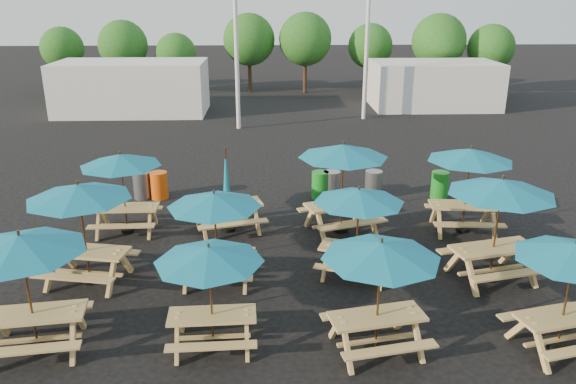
{
  "coord_description": "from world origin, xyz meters",
  "views": [
    {
      "loc": [
        -0.5,
        -13.16,
        6.34
      ],
      "look_at": [
        0.0,
        1.5,
        1.1
      ],
      "focal_mm": 35.0,
      "sensor_mm": 36.0,
      "label": 1
    }
  ],
  "objects_px": {
    "picnic_unit_5": "(227,197)",
    "picnic_unit_9": "(574,257)",
    "picnic_unit_6": "(381,256)",
    "waste_bin_2": "(320,185)",
    "picnic_unit_1": "(79,197)",
    "waste_bin_1": "(159,185)",
    "waste_bin_4": "(373,184)",
    "picnic_unit_0": "(21,250)",
    "picnic_unit_2": "(121,164)",
    "picnic_unit_8": "(343,155)",
    "picnic_unit_3": "(209,260)",
    "waste_bin_5": "(440,185)",
    "waste_bin_3": "(332,185)",
    "picnic_unit_10": "(501,192)",
    "waste_bin_0": "(142,185)",
    "picnic_unit_4": "(214,205)",
    "picnic_unit_7": "(359,200)",
    "picnic_unit_11": "(470,159)"
  },
  "relations": [
    {
      "from": "picnic_unit_3",
      "to": "picnic_unit_5",
      "type": "bearing_deg",
      "value": 88.32
    },
    {
      "from": "picnic_unit_4",
      "to": "waste_bin_1",
      "type": "xyz_separation_m",
      "value": [
        -2.35,
        5.67,
        -1.47
      ]
    },
    {
      "from": "waste_bin_2",
      "to": "picnic_unit_8",
      "type": "bearing_deg",
      "value": -82.89
    },
    {
      "from": "picnic_unit_9",
      "to": "waste_bin_0",
      "type": "height_order",
      "value": "picnic_unit_9"
    },
    {
      "from": "picnic_unit_7",
      "to": "picnic_unit_0",
      "type": "bearing_deg",
      "value": -137.79
    },
    {
      "from": "waste_bin_1",
      "to": "waste_bin_4",
      "type": "height_order",
      "value": "same"
    },
    {
      "from": "picnic_unit_10",
      "to": "picnic_unit_4",
      "type": "bearing_deg",
      "value": 166.01
    },
    {
      "from": "picnic_unit_9",
      "to": "waste_bin_0",
      "type": "bearing_deg",
      "value": 124.36
    },
    {
      "from": "picnic_unit_7",
      "to": "picnic_unit_8",
      "type": "height_order",
      "value": "picnic_unit_8"
    },
    {
      "from": "picnic_unit_0",
      "to": "waste_bin_0",
      "type": "xyz_separation_m",
      "value": [
        0.24,
        8.23,
        -1.63
      ]
    },
    {
      "from": "picnic_unit_0",
      "to": "picnic_unit_8",
      "type": "relative_size",
      "value": 0.83
    },
    {
      "from": "picnic_unit_1",
      "to": "picnic_unit_9",
      "type": "bearing_deg",
      "value": -6.37
    },
    {
      "from": "picnic_unit_0",
      "to": "picnic_unit_3",
      "type": "relative_size",
      "value": 1.23
    },
    {
      "from": "picnic_unit_5",
      "to": "picnic_unit_8",
      "type": "height_order",
      "value": "picnic_unit_8"
    },
    {
      "from": "picnic_unit_8",
      "to": "waste_bin_4",
      "type": "height_order",
      "value": "picnic_unit_8"
    },
    {
      "from": "picnic_unit_0",
      "to": "picnic_unit_2",
      "type": "relative_size",
      "value": 1.13
    },
    {
      "from": "picnic_unit_9",
      "to": "waste_bin_0",
      "type": "xyz_separation_m",
      "value": [
        -9.51,
        8.55,
        -1.47
      ]
    },
    {
      "from": "picnic_unit_6",
      "to": "waste_bin_0",
      "type": "xyz_separation_m",
      "value": [
        -6.09,
        8.45,
        -1.51
      ]
    },
    {
      "from": "waste_bin_2",
      "to": "picnic_unit_10",
      "type": "bearing_deg",
      "value": -58.18
    },
    {
      "from": "picnic_unit_6",
      "to": "picnic_unit_3",
      "type": "bearing_deg",
      "value": 164.12
    },
    {
      "from": "waste_bin_1",
      "to": "picnic_unit_6",
      "type": "bearing_deg",
      "value": -56.7
    },
    {
      "from": "picnic_unit_1",
      "to": "picnic_unit_11",
      "type": "xyz_separation_m",
      "value": [
        9.59,
        2.61,
        0.0
      ]
    },
    {
      "from": "picnic_unit_4",
      "to": "waste_bin_4",
      "type": "distance_m",
      "value": 7.37
    },
    {
      "from": "picnic_unit_0",
      "to": "waste_bin_5",
      "type": "bearing_deg",
      "value": 30.83
    },
    {
      "from": "waste_bin_1",
      "to": "waste_bin_5",
      "type": "bearing_deg",
      "value": -1.82
    },
    {
      "from": "picnic_unit_5",
      "to": "waste_bin_4",
      "type": "relative_size",
      "value": 2.74
    },
    {
      "from": "picnic_unit_9",
      "to": "picnic_unit_8",
      "type": "bearing_deg",
      "value": 107.41
    },
    {
      "from": "picnic_unit_5",
      "to": "waste_bin_3",
      "type": "relative_size",
      "value": 2.74
    },
    {
      "from": "waste_bin_1",
      "to": "waste_bin_3",
      "type": "distance_m",
      "value": 5.59
    },
    {
      "from": "picnic_unit_3",
      "to": "waste_bin_3",
      "type": "relative_size",
      "value": 2.35
    },
    {
      "from": "picnic_unit_0",
      "to": "waste_bin_0",
      "type": "distance_m",
      "value": 8.39
    },
    {
      "from": "picnic_unit_3",
      "to": "waste_bin_4",
      "type": "xyz_separation_m",
      "value": [
        4.48,
        8.07,
        -1.38
      ]
    },
    {
      "from": "waste_bin_0",
      "to": "waste_bin_5",
      "type": "relative_size",
      "value": 1.0
    },
    {
      "from": "picnic_unit_0",
      "to": "picnic_unit_2",
      "type": "bearing_deg",
      "value": 78.15
    },
    {
      "from": "picnic_unit_1",
      "to": "waste_bin_2",
      "type": "height_order",
      "value": "picnic_unit_1"
    },
    {
      "from": "picnic_unit_11",
      "to": "waste_bin_3",
      "type": "xyz_separation_m",
      "value": [
        -3.38,
        2.85,
        -1.66
      ]
    },
    {
      "from": "picnic_unit_0",
      "to": "waste_bin_0",
      "type": "relative_size",
      "value": 2.89
    },
    {
      "from": "picnic_unit_4",
      "to": "picnic_unit_1",
      "type": "bearing_deg",
      "value": -179.5
    },
    {
      "from": "picnic_unit_2",
      "to": "picnic_unit_6",
      "type": "relative_size",
      "value": 0.9
    },
    {
      "from": "waste_bin_1",
      "to": "waste_bin_3",
      "type": "xyz_separation_m",
      "value": [
        5.59,
        -0.11,
        0.0
      ]
    },
    {
      "from": "picnic_unit_5",
      "to": "picnic_unit_9",
      "type": "height_order",
      "value": "picnic_unit_5"
    },
    {
      "from": "waste_bin_0",
      "to": "picnic_unit_3",
      "type": "bearing_deg",
      "value": -69.73
    },
    {
      "from": "picnic_unit_3",
      "to": "picnic_unit_7",
      "type": "distance_m",
      "value": 4.13
    },
    {
      "from": "picnic_unit_6",
      "to": "waste_bin_2",
      "type": "height_order",
      "value": "picnic_unit_6"
    },
    {
      "from": "picnic_unit_10",
      "to": "waste_bin_5",
      "type": "distance_m",
      "value": 5.75
    },
    {
      "from": "picnic_unit_2",
      "to": "picnic_unit_11",
      "type": "height_order",
      "value": "picnic_unit_11"
    },
    {
      "from": "picnic_unit_0",
      "to": "waste_bin_1",
      "type": "bearing_deg",
      "value": 76.57
    },
    {
      "from": "picnic_unit_9",
      "to": "waste_bin_2",
      "type": "height_order",
      "value": "picnic_unit_9"
    },
    {
      "from": "picnic_unit_6",
      "to": "picnic_unit_8",
      "type": "distance_m",
      "value": 5.55
    },
    {
      "from": "picnic_unit_9",
      "to": "waste_bin_2",
      "type": "distance_m",
      "value": 9.28
    }
  ]
}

